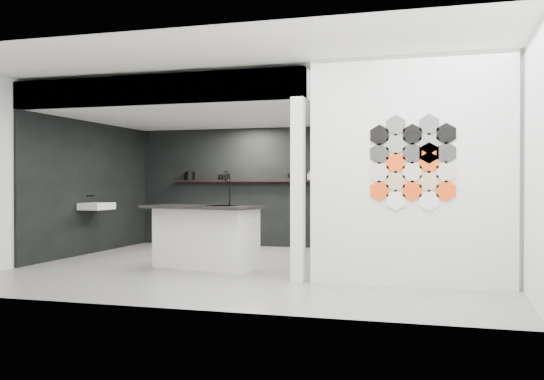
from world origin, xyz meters
The scene contains 17 objects.
floor centered at (0.00, 0.00, -0.01)m, with size 7.00×6.00×0.01m, color slate.
partition_panel centered at (2.23, -1.00, 1.40)m, with size 2.45×0.15×2.80m, color silver.
bay_clad_back centered at (-1.30, 2.97, 1.18)m, with size 4.40×0.04×2.35m, color black.
bay_clad_left centered at (-3.47, 1.00, 1.18)m, with size 0.04×4.00×2.35m, color black.
bulkhead centered at (-1.30, 1.00, 2.55)m, with size 4.40×4.00×0.40m, color silver.
corner_column centered at (0.82, -1.00, 1.18)m, with size 0.16×0.16×2.35m, color silver.
fascia_beam centered at (-1.30, -0.92, 2.55)m, with size 4.40×0.16×0.40m, color silver.
wall_basin centered at (-3.24, 0.80, 0.85)m, with size 0.40×0.60×0.12m, color silver.
display_shelf centered at (-1.20, 2.87, 1.30)m, with size 3.00×0.15×0.04m, color black.
kitchen_island centered at (-0.76, -0.26, 0.48)m, with size 1.88×1.16×1.41m.
stockpot centered at (-2.39, 2.87, 1.40)m, with size 0.20×0.20×0.17m, color black.
kettle centered at (-0.21, 2.87, 1.41)m, with size 0.21×0.21×0.18m, color black.
glass_bowl centered at (0.15, 2.87, 1.38)m, with size 0.16×0.16×0.11m, color gray.
glass_vase centered at (0.15, 2.87, 1.40)m, with size 0.11×0.11×0.16m, color gray.
bottle_dark centered at (-1.59, 2.87, 1.41)m, with size 0.07×0.07×0.18m, color black.
utensil_cup centered at (-1.72, 2.87, 1.37)m, with size 0.09×0.09×0.11m, color black.
hex_tile_cluster centered at (2.26, -1.09, 1.50)m, with size 1.04×0.02×1.16m.
Camera 1 is at (2.64, -8.52, 1.25)m, focal length 40.00 mm.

